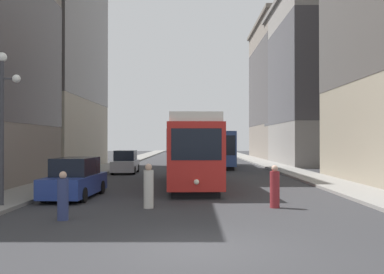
{
  "coord_description": "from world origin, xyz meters",
  "views": [
    {
      "loc": [
        -0.14,
        -10.39,
        2.59
      ],
      "look_at": [
        -0.05,
        11.88,
        2.79
      ],
      "focal_mm": 40.42,
      "sensor_mm": 36.0,
      "label": 1
    }
  ],
  "objects_px": {
    "pedestrian_on_sidewalk": "(61,198)",
    "lamp_post_left_near": "(0,105)",
    "streetcar": "(190,149)",
    "parked_car_left_near": "(73,179)",
    "pedestrian_crossing_far": "(273,188)",
    "transit_bus": "(218,147)",
    "pedestrian_crossing_near": "(147,187)",
    "parked_car_left_mid": "(124,163)"
  },
  "relations": [
    {
      "from": "streetcar",
      "to": "parked_car_left_near",
      "type": "relative_size",
      "value": 2.68
    },
    {
      "from": "parked_car_left_near",
      "to": "parked_car_left_mid",
      "type": "bearing_deg",
      "value": 92.5
    },
    {
      "from": "streetcar",
      "to": "pedestrian_on_sidewalk",
      "type": "bearing_deg",
      "value": -112.47
    },
    {
      "from": "parked_car_left_mid",
      "to": "pedestrian_crossing_near",
      "type": "relative_size",
      "value": 2.57
    },
    {
      "from": "transit_bus",
      "to": "parked_car_left_near",
      "type": "relative_size",
      "value": 2.33
    },
    {
      "from": "streetcar",
      "to": "transit_bus",
      "type": "relative_size",
      "value": 1.15
    },
    {
      "from": "transit_bus",
      "to": "lamp_post_left_near",
      "type": "xyz_separation_m",
      "value": [
        -10.02,
        -26.3,
        2.0
      ]
    },
    {
      "from": "streetcar",
      "to": "pedestrian_crossing_near",
      "type": "bearing_deg",
      "value": -102.7
    },
    {
      "from": "pedestrian_crossing_near",
      "to": "parked_car_left_mid",
      "type": "bearing_deg",
      "value": -30.95
    },
    {
      "from": "pedestrian_crossing_near",
      "to": "pedestrian_on_sidewalk",
      "type": "relative_size",
      "value": 1.07
    },
    {
      "from": "streetcar",
      "to": "lamp_post_left_near",
      "type": "bearing_deg",
      "value": -130.98
    },
    {
      "from": "streetcar",
      "to": "pedestrian_on_sidewalk",
      "type": "xyz_separation_m",
      "value": [
        -4.19,
        -11.21,
        -1.36
      ]
    },
    {
      "from": "parked_car_left_near",
      "to": "parked_car_left_mid",
      "type": "relative_size",
      "value": 1.12
    },
    {
      "from": "pedestrian_crossing_far",
      "to": "parked_car_left_near",
      "type": "bearing_deg",
      "value": 105.07
    },
    {
      "from": "pedestrian_crossing_near",
      "to": "pedestrian_on_sidewalk",
      "type": "bearing_deg",
      "value": 92.24
    },
    {
      "from": "pedestrian_crossing_near",
      "to": "pedestrian_on_sidewalk",
      "type": "height_order",
      "value": "pedestrian_crossing_near"
    },
    {
      "from": "streetcar",
      "to": "pedestrian_crossing_far",
      "type": "height_order",
      "value": "streetcar"
    },
    {
      "from": "transit_bus",
      "to": "pedestrian_crossing_near",
      "type": "relative_size",
      "value": 6.69
    },
    {
      "from": "transit_bus",
      "to": "parked_car_left_mid",
      "type": "distance_m",
      "value": 11.52
    },
    {
      "from": "transit_bus",
      "to": "pedestrian_on_sidewalk",
      "type": "relative_size",
      "value": 7.19
    },
    {
      "from": "pedestrian_crossing_near",
      "to": "lamp_post_left_near",
      "type": "bearing_deg",
      "value": 49.74
    },
    {
      "from": "streetcar",
      "to": "parked_car_left_mid",
      "type": "distance_m",
      "value": 10.78
    },
    {
      "from": "pedestrian_on_sidewalk",
      "to": "lamp_post_left_near",
      "type": "relative_size",
      "value": 0.27
    },
    {
      "from": "transit_bus",
      "to": "streetcar",
      "type": "bearing_deg",
      "value": -97.05
    },
    {
      "from": "streetcar",
      "to": "pedestrian_on_sidewalk",
      "type": "relative_size",
      "value": 8.26
    },
    {
      "from": "transit_bus",
      "to": "pedestrian_on_sidewalk",
      "type": "bearing_deg",
      "value": -101.62
    },
    {
      "from": "parked_car_left_near",
      "to": "lamp_post_left_near",
      "type": "xyz_separation_m",
      "value": [
        -1.9,
        -3.3,
        3.1
      ]
    },
    {
      "from": "transit_bus",
      "to": "lamp_post_left_near",
      "type": "height_order",
      "value": "lamp_post_left_near"
    },
    {
      "from": "pedestrian_crossing_near",
      "to": "pedestrian_crossing_far",
      "type": "xyz_separation_m",
      "value": [
        4.88,
        0.09,
        -0.03
      ]
    },
    {
      "from": "pedestrian_crossing_far",
      "to": "lamp_post_left_near",
      "type": "height_order",
      "value": "lamp_post_left_near"
    },
    {
      "from": "pedestrian_crossing_far",
      "to": "transit_bus",
      "type": "bearing_deg",
      "value": 35.31
    },
    {
      "from": "pedestrian_crossing_far",
      "to": "lamp_post_left_near",
      "type": "xyz_separation_m",
      "value": [
        -10.44,
        -0.3,
        3.18
      ]
    },
    {
      "from": "parked_car_left_near",
      "to": "pedestrian_crossing_far",
      "type": "bearing_deg",
      "value": -16.81
    },
    {
      "from": "parked_car_left_mid",
      "to": "pedestrian_crossing_far",
      "type": "height_order",
      "value": "parked_car_left_mid"
    },
    {
      "from": "transit_bus",
      "to": "lamp_post_left_near",
      "type": "bearing_deg",
      "value": -108.73
    },
    {
      "from": "parked_car_left_near",
      "to": "pedestrian_crossing_far",
      "type": "xyz_separation_m",
      "value": [
        8.54,
        -2.99,
        -0.08
      ]
    },
    {
      "from": "pedestrian_on_sidewalk",
      "to": "lamp_post_left_near",
      "type": "xyz_separation_m",
      "value": [
        -3.02,
        2.3,
        3.2
      ]
    },
    {
      "from": "transit_bus",
      "to": "parked_car_left_near",
      "type": "xyz_separation_m",
      "value": [
        -8.12,
        -23.01,
        -1.1
      ]
    },
    {
      "from": "streetcar",
      "to": "pedestrian_on_sidewalk",
      "type": "distance_m",
      "value": 12.05
    },
    {
      "from": "parked_car_left_mid",
      "to": "pedestrian_crossing_near",
      "type": "xyz_separation_m",
      "value": [
        3.67,
        -17.99,
        -0.05
      ]
    },
    {
      "from": "parked_car_left_near",
      "to": "lamp_post_left_near",
      "type": "height_order",
      "value": "lamp_post_left_near"
    },
    {
      "from": "transit_bus",
      "to": "pedestrian_on_sidewalk",
      "type": "height_order",
      "value": "transit_bus"
    }
  ]
}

